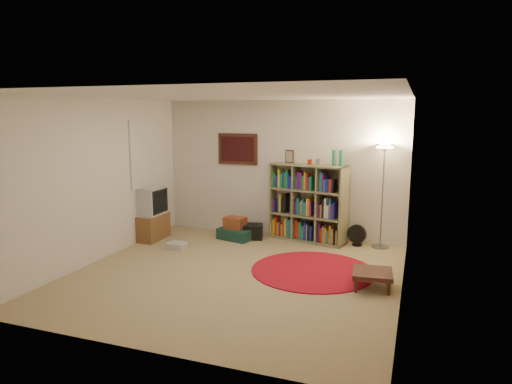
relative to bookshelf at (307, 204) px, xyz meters
The scene contains 12 objects.
room 2.20m from the bookshelf, 106.15° to the right, with size 4.54×4.54×2.54m.
bookshelf is the anchor object (origin of this frame).
floor_lamp 1.52m from the bookshelf, ahead, with size 0.41×0.41×1.77m.
floor_fan 1.02m from the bookshelf, ahead, with size 0.33×0.20×0.37m.
tv_stand 2.84m from the bookshelf, 162.00° to the right, with size 0.47×0.66×0.97m.
dvd_box 2.39m from the bookshelf, 147.27° to the right, with size 0.32×0.27×0.10m.
suitcase 1.40m from the bookshelf, 163.65° to the right, with size 0.68×0.53×0.20m.
wicker_basket 1.34m from the bookshelf, 164.27° to the right, with size 0.41×0.33×0.21m.
duffel_bag 1.13m from the bookshelf, 166.86° to the right, with size 0.45×0.41×0.27m.
paper_towel 0.89m from the bookshelf, behind, with size 0.13×0.13×0.24m.
red_rug 1.76m from the bookshelf, 73.32° to the right, with size 1.79×1.79×0.02m.
side_table 2.41m from the bookshelf, 55.30° to the right, with size 0.55×0.55×0.23m.
Camera 1 is at (2.37, -5.71, 2.26)m, focal length 32.00 mm.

